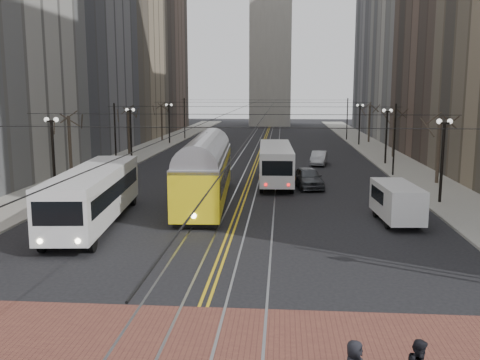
% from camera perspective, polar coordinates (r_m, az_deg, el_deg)
% --- Properties ---
extents(ground, '(260.00, 260.00, 0.00)m').
position_cam_1_polar(ground, '(20.84, -3.55, -12.33)').
color(ground, black).
rests_on(ground, ground).
extents(sidewalk_left, '(5.00, 140.00, 0.15)m').
position_cam_1_polar(sidewalk_left, '(67.01, -10.91, 2.77)').
color(sidewalk_left, gray).
rests_on(sidewalk_left, ground).
extents(sidewalk_right, '(5.00, 140.00, 0.15)m').
position_cam_1_polar(sidewalk_right, '(65.75, 15.22, 2.48)').
color(sidewalk_right, gray).
rests_on(sidewalk_right, ground).
extents(crosswalk_band, '(25.00, 6.00, 0.01)m').
position_cam_1_polar(crosswalk_band, '(17.24, -5.50, -17.23)').
color(crosswalk_band, brown).
rests_on(crosswalk_band, ground).
extents(streetcar_rails, '(4.80, 130.00, 0.02)m').
position_cam_1_polar(streetcar_rails, '(64.67, 2.03, 2.63)').
color(streetcar_rails, gray).
rests_on(streetcar_rails, ground).
extents(centre_lines, '(0.42, 130.00, 0.01)m').
position_cam_1_polar(centre_lines, '(64.67, 2.03, 2.64)').
color(centre_lines, gold).
rests_on(centre_lines, ground).
extents(building_left_mid, '(16.00, 20.00, 34.00)m').
position_cam_1_polar(building_left_mid, '(71.62, -19.60, 16.41)').
color(building_left_mid, slate).
rests_on(building_left_mid, ground).
extents(building_left_far, '(16.00, 20.00, 40.00)m').
position_cam_1_polar(building_left_far, '(109.57, -10.87, 15.77)').
color(building_left_far, brown).
rests_on(building_left_far, ground).
extents(building_right_far, '(16.00, 20.00, 40.00)m').
position_cam_1_polar(building_right_far, '(108.27, 17.26, 15.60)').
color(building_right_far, slate).
rests_on(building_right_far, ground).
extents(lamp_posts, '(27.60, 57.20, 5.60)m').
position_cam_1_polar(lamp_posts, '(48.23, 1.20, 3.62)').
color(lamp_posts, black).
rests_on(lamp_posts, ground).
extents(street_trees, '(31.68, 53.28, 5.60)m').
position_cam_1_polar(street_trees, '(54.69, 1.60, 4.32)').
color(street_trees, '#382D23').
rests_on(street_trees, ground).
extents(trolley_wires, '(25.96, 120.00, 6.60)m').
position_cam_1_polar(trolley_wires, '(54.20, 1.58, 5.31)').
color(trolley_wires, black).
rests_on(trolley_wires, ground).
extents(transit_bus, '(3.92, 13.30, 3.28)m').
position_cam_1_polar(transit_bus, '(32.12, -15.26, -1.79)').
color(transit_bus, silver).
rests_on(transit_bus, ground).
extents(streetcar, '(3.74, 15.55, 3.63)m').
position_cam_1_polar(streetcar, '(37.12, -3.71, 0.30)').
color(streetcar, yellow).
rests_on(streetcar, ground).
extents(rear_bus, '(3.03, 12.16, 3.15)m').
position_cam_1_polar(rear_bus, '(45.45, 3.81, 1.69)').
color(rear_bus, silver).
rests_on(rear_bus, ground).
extents(cargo_van, '(2.37, 5.37, 2.32)m').
position_cam_1_polar(cargo_van, '(32.86, 16.37, -2.45)').
color(cargo_van, silver).
rests_on(cargo_van, ground).
extents(sedan_grey, '(2.73, 5.12, 1.66)m').
position_cam_1_polar(sedan_grey, '(43.30, 7.25, 0.24)').
color(sedan_grey, '#42454A').
rests_on(sedan_grey, ground).
extents(sedan_silver, '(2.19, 4.52, 1.43)m').
position_cam_1_polar(sedan_silver, '(57.00, 8.42, 2.32)').
color(sedan_silver, '#A4A5AB').
rests_on(sedan_silver, ground).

